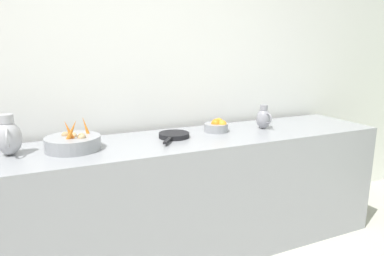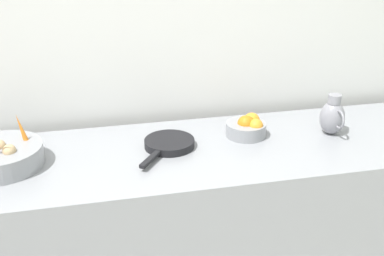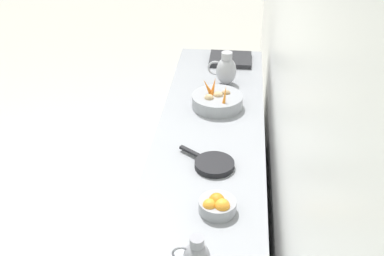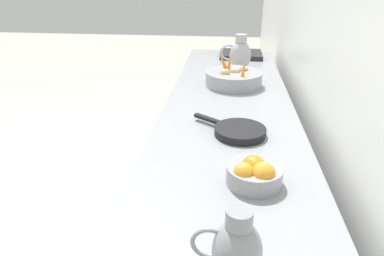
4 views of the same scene
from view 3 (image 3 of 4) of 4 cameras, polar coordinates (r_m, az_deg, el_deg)
The scene contains 8 objects.
ground_plane at distance 3.94m, azimuth -21.12°, elevation -11.69°, with size 14.83×14.83×0.00m, color #ADAA9E.
tile_wall_left at distance 2.10m, azimuth 13.07°, elevation 0.52°, with size 0.10×7.94×3.00m, color white.
prep_counter at distance 3.11m, azimuth 1.47°, elevation -10.92°, with size 0.69×3.39×0.92m, color gray.
vegetable_colander at distance 3.37m, azimuth 2.92°, elevation 3.18°, with size 0.35×0.35×0.22m.
orange_bowl at distance 2.46m, azimuth 2.95°, elevation -8.88°, with size 0.19×0.19×0.10m.
metal_pitcher_tall at distance 3.67m, azimuth 3.95°, elevation 6.73°, with size 0.21×0.15×0.25m.
counter_sink_basin at distance 4.10m, azimuth 4.47°, elevation 7.95°, with size 0.34×0.30×0.04m, color #232326.
skillet_on_counter at distance 2.78m, azimuth 2.52°, elevation -4.20°, with size 0.33×0.27×0.03m.
Camera 3 is at (-1.66, 2.50, 2.55)m, focal length 46.06 mm.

